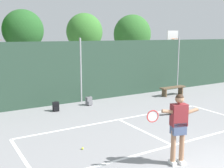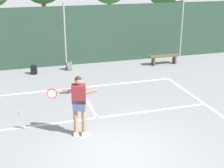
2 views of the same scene
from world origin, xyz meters
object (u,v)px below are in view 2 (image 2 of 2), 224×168
object	(u,v)px
tennis_player	(79,101)
courtside_bench	(164,58)
backpack_black	(34,70)
basketball_hoop	(181,12)
tennis_ball	(20,112)
backpack_grey	(69,66)

from	to	relation	value
tennis_player	courtside_bench	size ratio (longest dim) A/B	1.16
tennis_player	backpack_black	size ratio (longest dim) A/B	4.01
basketball_hoop	tennis_ball	world-z (taller)	basketball_hoop
backpack_black	backpack_grey	xyz separation A→B (m)	(1.70, 0.17, 0.00)
basketball_hoop	courtside_bench	bearing A→B (deg)	-130.81
tennis_ball	backpack_grey	bearing A→B (deg)	61.46
tennis_ball	backpack_black	world-z (taller)	backpack_black
basketball_hoop	backpack_grey	world-z (taller)	basketball_hoop
tennis_player	courtside_bench	xyz separation A→B (m)	(5.68, 6.19, -0.75)
tennis_player	backpack_grey	xyz separation A→B (m)	(0.78, 6.63, -0.92)
basketball_hoop	backpack_grey	bearing A→B (deg)	-163.58
tennis_ball	courtside_bench	bearing A→B (deg)	29.05
basketball_hoop	backpack_grey	size ratio (longest dim) A/B	7.67
basketball_hoop	backpack_black	xyz separation A→B (m)	(-8.78, -2.26, -2.12)
tennis_ball	courtside_bench	xyz separation A→B (m)	(7.37, 4.09, 0.33)
backpack_black	tennis_ball	bearing A→B (deg)	-99.95
tennis_player	backpack_black	world-z (taller)	tennis_player
tennis_player	courtside_bench	world-z (taller)	tennis_player
tennis_player	courtside_bench	bearing A→B (deg)	47.46
backpack_black	courtside_bench	xyz separation A→B (m)	(6.60, -0.27, 0.17)
backpack_black	backpack_grey	world-z (taller)	same
backpack_black	backpack_grey	distance (m)	1.71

